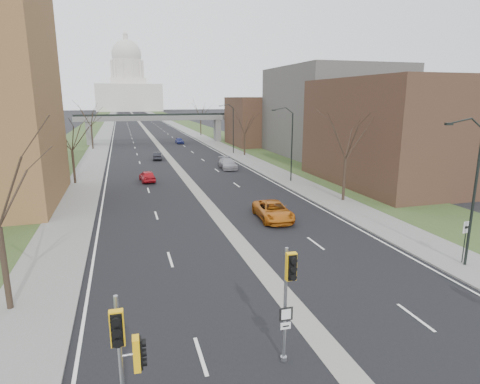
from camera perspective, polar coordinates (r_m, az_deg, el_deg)
name	(u,v)px	position (r m, az deg, el deg)	size (l,w,h in m)	color
ground	(341,365)	(16.92, 14.17, -22.72)	(700.00, 700.00, 0.00)	black
road_surface	(141,124)	(162.09, -13.92, 9.37)	(20.00, 600.00, 0.01)	black
median_strip	(141,124)	(162.09, -13.92, 9.37)	(1.20, 600.00, 0.02)	gray
sidewalk_right	(172,123)	(163.08, -9.65, 9.61)	(4.00, 600.00, 0.12)	gray
sidewalk_left	(108,124)	(161.98, -18.21, 9.12)	(4.00, 600.00, 0.12)	gray
grass_verge_right	(187,123)	(163.90, -7.54, 9.69)	(8.00, 600.00, 0.10)	#2B3D1C
grass_verge_left	(92,125)	(162.27, -20.35, 8.96)	(8.00, 600.00, 0.10)	#2B3D1C
commercial_block_near	(403,132)	(50.70, 22.18, 7.93)	(16.00, 20.00, 12.00)	#513625
commercial_block_mid	(332,112)	(72.85, 12.95, 11.07)	(18.00, 22.00, 15.00)	#5A5752
commercial_block_far	(264,121)	(86.89, 3.48, 10.02)	(14.00, 14.00, 10.00)	#513625
pedestrian_bridge	(156,121)	(92.06, -11.92, 9.84)	(34.00, 3.00, 6.45)	slate
capitol	(128,86)	(331.82, -15.58, 14.27)	(48.00, 42.00, 55.75)	silver
streetlight_near	(469,151)	(25.63, 29.76, 5.05)	(2.61, 0.20, 8.70)	black
streetlight_mid	(286,123)	(47.43, 6.56, 9.67)	(2.61, 0.20, 8.70)	black
streetlight_far	(229,115)	(72.07, -1.61, 10.94)	(2.61, 0.20, 8.70)	black
tree_left_b	(70,130)	(50.07, -22.99, 8.07)	(6.75, 6.75, 8.81)	#382B21
tree_left_c	(90,113)	(83.86, -20.55, 10.50)	(7.65, 7.65, 9.99)	#382B21
tree_right_a	(347,133)	(39.46, 14.97, 8.14)	(7.20, 7.20, 9.40)	#382B21
tree_right_b	(245,122)	(69.79, 0.66, 9.93)	(6.30, 6.30, 8.22)	#382B21
tree_right_c	(200,109)	(108.59, -5.66, 11.69)	(7.65, 7.65, 9.99)	#382B21
signal_pole_left	(126,350)	(12.32, -15.92, -20.85)	(0.82, 0.81, 4.62)	gray
signal_pole_median	(288,287)	(14.91, 6.90, -13.24)	(0.53, 0.75, 4.60)	gray
speed_limit_sign	(466,234)	(27.51, 29.42, -5.26)	(0.56, 0.08, 2.61)	black
car_left_near	(147,176)	(49.51, -13.05, 2.23)	(1.61, 3.99, 1.36)	#B0141D
car_left_far	(158,156)	(67.02, -11.64, 5.06)	(1.32, 3.78, 1.25)	black
car_right_near	(273,211)	(33.25, 4.73, -2.67)	(2.48, 5.37, 1.49)	#B76013
car_right_mid	(228,163)	(57.16, -1.76, 4.08)	(2.09, 5.15, 1.49)	#95959B
car_right_far	(179,141)	(90.16, -8.61, 7.23)	(1.53, 3.81, 1.30)	navy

